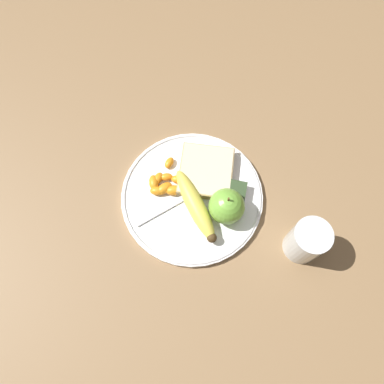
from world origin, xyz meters
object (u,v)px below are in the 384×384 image
Objects in this scene: plate at (192,196)px; juice_glass at (306,241)px; jam_packet at (235,194)px; apple at (227,206)px; banana at (196,206)px; fork at (189,195)px; bread_slice at (206,172)px.

plate is 3.09× the size of juice_glass.
juice_glass is 1.87× the size of jam_packet.
plate is 3.65× the size of apple.
banana is at bearing -58.45° from jam_packet.
jam_packet reaches higher than fork.
apple reaches higher than fork.
apple is 0.06m from banana.
fork is at bearing -24.20° from bread_slice.
banana reaches higher than bread_slice.
juice_glass reaches higher than bread_slice.
banana is at bearing -94.28° from fork.
fork reaches higher than plate.
jam_packet is at bearing -116.95° from juice_glass.
apple reaches higher than banana.
bread_slice is 0.76× the size of fork.
juice_glass is at bearing 63.05° from jam_packet.
plate is at bearing -18.33° from bread_slice.
plate is at bearing -33.77° from fork.
juice_glass is 0.23m from bread_slice.
jam_packet is (-0.02, 0.08, 0.01)m from plate.
bread_slice is (-0.05, 0.02, 0.02)m from plate.
plate is 1.94× the size of banana.
juice_glass is 0.58× the size of fork.
apple reaches higher than bread_slice.
juice_glass is 0.24m from fork.
apple is at bearing 95.08° from banana.
juice_glass is 0.16m from apple.
apple reaches higher than plate.
fork is (-0.02, -0.02, -0.02)m from banana.
banana is 0.08m from jam_packet.
banana is 0.08m from bread_slice.
fork is at bearing -141.10° from banana.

